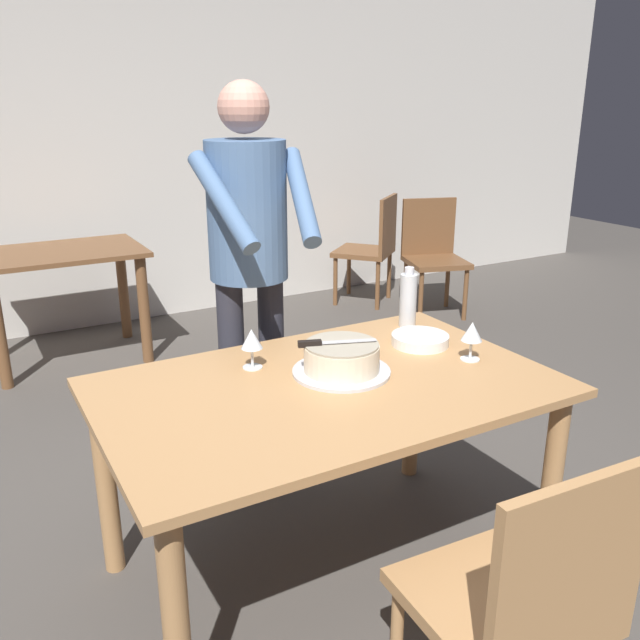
{
  "coord_description": "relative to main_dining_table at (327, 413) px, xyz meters",
  "views": [
    {
      "loc": [
        -1.02,
        -1.76,
        1.65
      ],
      "look_at": [
        0.09,
        0.2,
        0.9
      ],
      "focal_mm": 37.33,
      "sensor_mm": 36.0,
      "label": 1
    }
  ],
  "objects": [
    {
      "name": "plate_stack",
      "position": [
        0.49,
        0.14,
        0.13
      ],
      "size": [
        0.22,
        0.22,
        0.04
      ],
      "color": "white",
      "rests_on": "main_dining_table"
    },
    {
      "name": "ground_plane",
      "position": [
        0.0,
        0.0,
        -0.64
      ],
      "size": [
        14.0,
        14.0,
        0.0
      ],
      "primitive_type": "plane",
      "color": "#4C4742"
    },
    {
      "name": "person_cutting_cake",
      "position": [
        0.03,
        0.69,
        0.43
      ],
      "size": [
        0.47,
        0.56,
        1.72
      ],
      "color": "#2D2D38",
      "rests_on": "ground_plane"
    },
    {
      "name": "wine_glass_near",
      "position": [
        0.56,
        -0.07,
        0.21
      ],
      "size": [
        0.08,
        0.08,
        0.14
      ],
      "color": "silver",
      "rests_on": "main_dining_table"
    },
    {
      "name": "background_chair_0",
      "position": [
        2.02,
        2.75,
        -0.15
      ],
      "size": [
        0.62,
        0.62,
        0.9
      ],
      "color": "brown",
      "rests_on": "ground_plane"
    },
    {
      "name": "background_table",
      "position": [
        -0.43,
        2.63,
        -0.06
      ],
      "size": [
        1.0,
        0.7,
        0.74
      ],
      "color": "brown",
      "rests_on": "ground_plane"
    },
    {
      "name": "water_bottle",
      "position": [
        0.59,
        0.35,
        0.22
      ],
      "size": [
        0.07,
        0.07,
        0.25
      ],
      "color": "silver",
      "rests_on": "main_dining_table"
    },
    {
      "name": "cake_knife",
      "position": [
        0.02,
        0.08,
        0.22
      ],
      "size": [
        0.26,
        0.11,
        0.02
      ],
      "color": "silver",
      "rests_on": "cake_on_platter"
    },
    {
      "name": "chair_near_side",
      "position": [
        0.05,
        -0.85,
        -0.15
      ],
      "size": [
        0.46,
        0.46,
        0.9
      ],
      "color": "tan",
      "rests_on": "ground_plane"
    },
    {
      "name": "back_wall",
      "position": [
        0.0,
        3.33,
        0.71
      ],
      "size": [
        10.0,
        0.12,
        2.7
      ],
      "primitive_type": "cube",
      "color": "silver",
      "rests_on": "ground_plane"
    },
    {
      "name": "background_chair_2",
      "position": [
        2.3,
        2.29,
        -0.15
      ],
      "size": [
        0.55,
        0.55,
        0.9
      ],
      "color": "brown",
      "rests_on": "ground_plane"
    },
    {
      "name": "cake_on_platter",
      "position": [
        0.09,
        0.05,
        0.16
      ],
      "size": [
        0.34,
        0.34,
        0.11
      ],
      "color": "silver",
      "rests_on": "main_dining_table"
    },
    {
      "name": "main_dining_table",
      "position": [
        0.0,
        0.0,
        0.0
      ],
      "size": [
        1.5,
        0.95,
        0.75
      ],
      "color": "tan",
      "rests_on": "ground_plane"
    },
    {
      "name": "wine_glass_far",
      "position": [
        -0.16,
        0.25,
        0.21
      ],
      "size": [
        0.08,
        0.08,
        0.14
      ],
      "color": "silver",
      "rests_on": "main_dining_table"
    }
  ]
}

